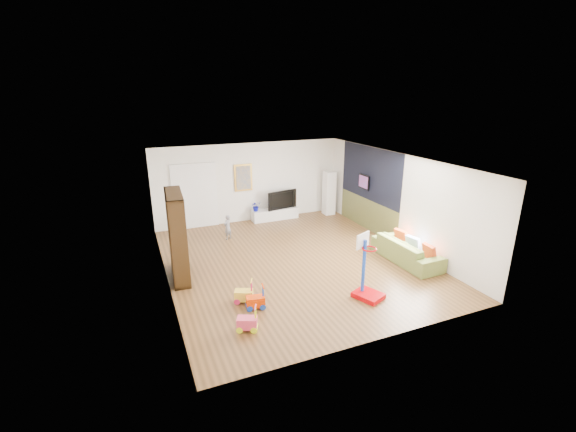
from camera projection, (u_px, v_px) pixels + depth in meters
name	position (u px, v px, depth m)	size (l,w,h in m)	color
floor	(294.00, 261.00, 10.34)	(6.50, 7.50, 0.00)	brown
ceiling	(294.00, 161.00, 9.50)	(6.50, 7.50, 0.00)	white
wall_back	(250.00, 183.00, 13.20)	(6.50, 0.00, 2.70)	silver
wall_front	(381.00, 274.00, 6.63)	(6.50, 0.00, 2.70)	silver
wall_left	(163.00, 230.00, 8.72)	(0.00, 7.50, 2.70)	silver
wall_right	(397.00, 200.00, 11.12)	(0.00, 7.50, 2.70)	silver
navy_accent	(370.00, 174.00, 12.18)	(0.01, 3.20, 1.70)	black
olive_wainscot	(367.00, 214.00, 12.60)	(0.01, 3.20, 1.00)	brown
doorway	(195.00, 197.00, 12.56)	(1.45, 0.06, 2.10)	white
painting_back	(243.00, 178.00, 13.01)	(0.62, 0.06, 0.92)	gold
artwork_right	(364.00, 182.00, 12.43)	(0.04, 0.56, 0.46)	#7F3F8C
media_console	(275.00, 214.00, 13.62)	(1.66, 0.41, 0.39)	silver
tall_cabinet	(329.00, 193.00, 14.03)	(0.37, 0.37, 1.59)	white
bookshelf	(177.00, 236.00, 9.16)	(0.38, 1.45, 2.12)	#321F0C
sofa	(407.00, 250.00, 10.24)	(2.08, 0.81, 0.61)	olive
basketball_hoop	(370.00, 267.00, 8.28)	(0.51, 0.61, 1.47)	#B50309
ride_on_yellow	(244.00, 291.00, 8.25)	(0.39, 0.24, 0.52)	yellow
ride_on_orange	(255.00, 298.00, 8.01)	(0.38, 0.24, 0.51)	#DD3500
ride_on_pink	(247.00, 319.00, 7.28)	(0.38, 0.24, 0.51)	#E33E5D
child	(228.00, 227.00, 11.73)	(0.28, 0.19, 0.78)	slate
tv	(281.00, 199.00, 13.54)	(1.14, 0.15, 0.66)	black
vase_plant	(256.00, 206.00, 13.26)	(0.32, 0.28, 0.36)	#080D87
pillow_left	(429.00, 252.00, 9.72)	(0.10, 0.39, 0.39)	#AE3615
pillow_center	(413.00, 244.00, 10.23)	(0.11, 0.41, 0.41)	white
pillow_right	(401.00, 236.00, 10.77)	(0.10, 0.38, 0.38)	#B83612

